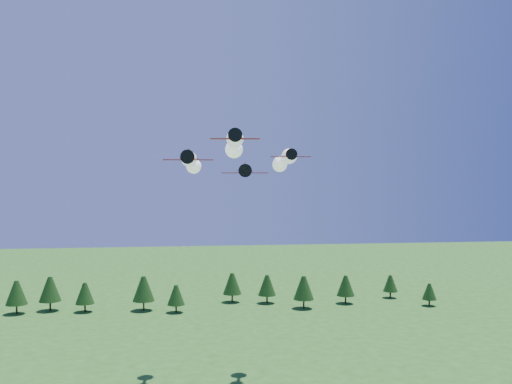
{
  "coord_description": "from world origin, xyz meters",
  "views": [
    {
      "loc": [
        -9.53,
        -90.12,
        44.71
      ],
      "look_at": [
        2.41,
        0.0,
        42.89
      ],
      "focal_mm": 40.0,
      "sensor_mm": 36.0,
      "label": 1
    }
  ],
  "objects": [
    {
      "name": "plane_slot",
      "position": [
        1.28,
        5.5,
        46.34
      ],
      "size": [
        7.88,
        8.55,
        2.76
      ],
      "rotation": [
        0.0,
        0.0,
        -0.11
      ],
      "color": "black",
      "rests_on": "ground"
    },
    {
      "name": "treeline",
      "position": [
        -10.5,
        110.73,
        6.79
      ],
      "size": [
        169.84,
        21.4,
        11.79
      ],
      "color": "#382314",
      "rests_on": "ground"
    },
    {
      "name": "plane_right",
      "position": [
        12.34,
        30.5,
        48.82
      ],
      "size": [
        12.15,
        54.55,
        3.7
      ],
      "rotation": [
        0.0,
        0.0,
        -0.14
      ],
      "color": "black",
      "rests_on": "ground"
    },
    {
      "name": "plane_left",
      "position": [
        -7.07,
        31.47,
        48.33
      ],
      "size": [
        7.91,
        55.78,
        3.7
      ],
      "rotation": [
        0.0,
        0.0,
        -0.04
      ],
      "color": "black",
      "rests_on": "ground"
    },
    {
      "name": "plane_lead",
      "position": [
        0.32,
        14.73,
        50.93
      ],
      "size": [
        8.77,
        42.93,
        3.7
      ],
      "rotation": [
        0.0,
        0.0,
        -0.09
      ],
      "color": "black",
      "rests_on": "ground"
    }
  ]
}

